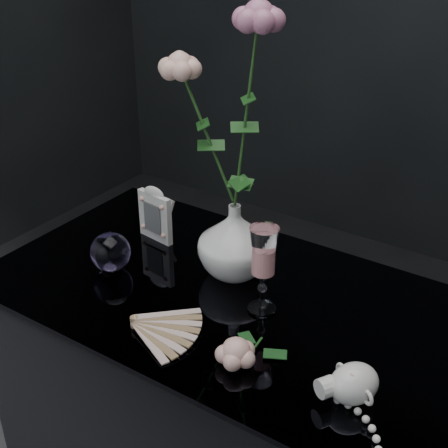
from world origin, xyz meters
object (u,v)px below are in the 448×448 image
Objects in this scene: picture_frame at (155,213)px; loose_rose at (236,352)px; vase at (234,240)px; pearl_jar at (354,382)px; wine_glass at (263,270)px; paperweight at (111,252)px.

picture_frame reaches higher than loose_rose.
vase is 0.66× the size of pearl_jar.
wine_glass is 0.18m from loose_rose.
wine_glass is (0.12, -0.08, 0.01)m from vase.
vase reaches higher than loose_rose.
wine_glass reaches higher than pearl_jar.
vase is at bearing -179.69° from pearl_jar.
vase is at bearing 126.52° from loose_rose.
pearl_jar is at bearing -27.42° from wine_glass.
picture_frame reaches higher than paperweight.
pearl_jar is (0.37, -0.21, -0.05)m from vase.
paperweight is (-0.35, -0.05, -0.05)m from wine_glass.
loose_rose is at bearing -56.44° from vase.
vase is 0.24m from picture_frame.
wine_glass is at bearing -8.71° from picture_frame.
wine_glass reaches higher than loose_rose.
paperweight is (0.01, -0.16, -0.02)m from picture_frame.
loose_rose is 0.21m from pearl_jar.
picture_frame is 0.66m from pearl_jar.
wine_glass is 0.36m from paperweight.
paperweight is 0.55× the size of loose_rose.
pearl_jar is at bearing -7.25° from paperweight.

